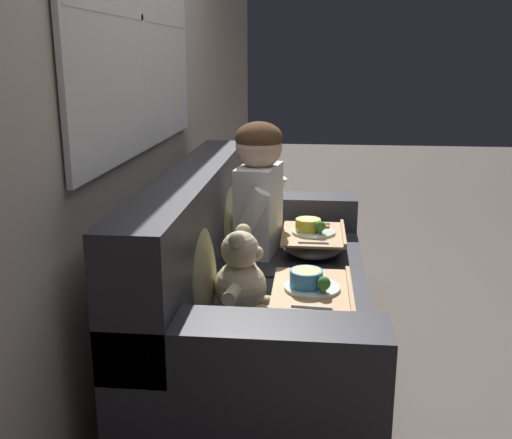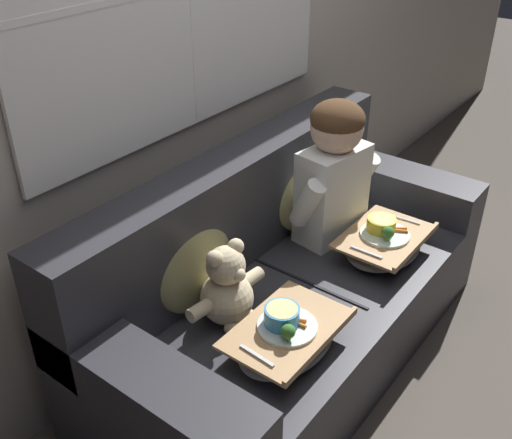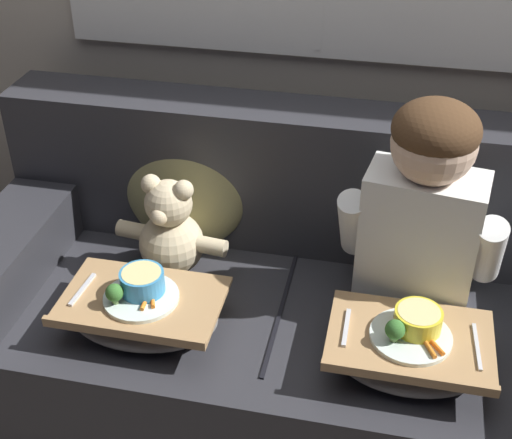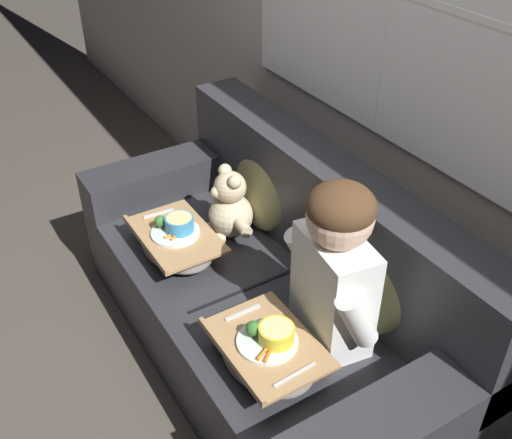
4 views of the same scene
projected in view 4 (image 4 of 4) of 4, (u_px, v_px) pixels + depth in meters
ground_plane at (259, 352)px, 2.69m from camera, size 14.00×14.00×0.00m
wall_back_with_window at (393, 43)px, 2.18m from camera, size 8.00×0.08×2.60m
couch at (273, 294)px, 2.54m from camera, size 1.92×0.88×0.88m
throw_pillow_behind_child at (370, 276)px, 2.19m from camera, size 0.43×0.21×0.44m
throw_pillow_behind_teddy at (263, 185)px, 2.70m from camera, size 0.42×0.20×0.43m
child_figure at (336, 259)px, 2.03m from camera, size 0.48×0.25×0.65m
teddy_bear at (230, 208)px, 2.66m from camera, size 0.36×0.25×0.33m
lap_tray_child at (267, 351)px, 2.08m from camera, size 0.43×0.31×0.18m
lap_tray_teddy at (176, 241)px, 2.59m from camera, size 0.45×0.30×0.18m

